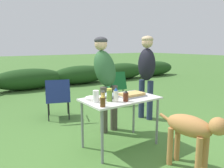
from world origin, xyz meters
The scene contains 17 objects.
ground_plane centered at (0.00, 0.00, 0.00)m, with size 60.00×60.00×0.00m, color #477533.
shrub_hedge centered at (0.00, 5.18, 0.35)m, with size 14.40×0.90×0.71m.
folding_table centered at (0.00, 0.00, 0.66)m, with size 1.10×0.64×0.74m.
food_tray centered at (0.20, -0.03, 0.77)m, with size 0.39×0.25×0.06m.
plate_stack centered at (-0.38, 0.15, 0.76)m, with size 0.22×0.22×0.04m, color white.
mixing_bowl centered at (-0.12, 0.10, 0.78)m, with size 0.22×0.22×0.07m, color #99B2CC.
paper_cup_stack centered at (-0.42, -0.01, 0.82)m, with size 0.08×0.08×0.16m, color white.
mayo_bottle centered at (-0.18, -0.13, 0.83)m, with size 0.07×0.07×0.20m.
spice_jar centered at (-0.28, 0.03, 0.80)m, with size 0.06×0.06×0.13m.
beer_bottle centered at (-0.46, -0.24, 0.81)m, with size 0.07×0.07×0.15m.
relish_jar centered at (-0.24, -0.06, 0.83)m, with size 0.08×0.08×0.18m.
bbq_sauce_bottle centered at (-0.06, -0.19, 0.81)m, with size 0.07×0.07×0.15m.
standing_person_in_dark_puffer centered at (0.18, 0.69, 1.02)m, with size 0.40×0.51×1.64m.
standing_person_in_olive_jacket centered at (1.18, 0.70, 1.04)m, with size 0.34×0.42×1.67m.
dog centered at (0.31, -1.00, 0.51)m, with size 0.32×0.91×0.74m.
camp_chair_green_behind_table centered at (-0.30, 1.68, 0.47)m, with size 0.64×0.71×0.83m.
camp_chair_near_hedge centered at (1.36, 2.04, 0.47)m, with size 0.57×0.67×0.83m.
Camera 1 is at (-1.87, -2.45, 1.50)m, focal length 35.00 mm.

